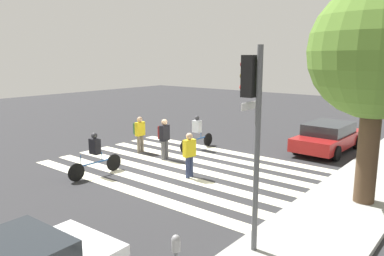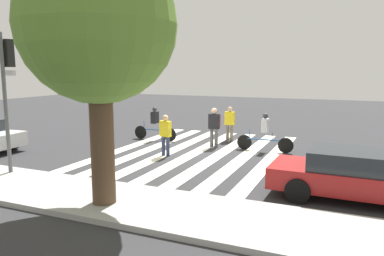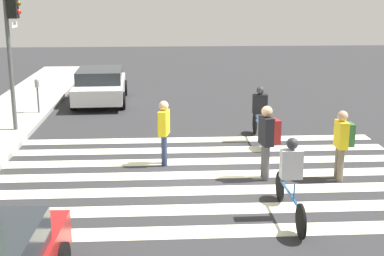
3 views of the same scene
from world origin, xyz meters
TOP-DOWN VIEW (x-y plane):
  - ground_plane at (0.00, 0.00)m, footprint 60.00×60.00m
  - sidewalk_curb at (0.00, 6.25)m, footprint 36.00×2.50m
  - crosswalk_stripes at (0.00, 0.00)m, footprint 6.65×10.00m
  - traffic_light at (4.06, 5.37)m, footprint 0.60×0.50m
  - street_tree at (-0.33, 6.57)m, footprint 3.65×3.65m
  - pedestrian_child_with_backpack at (0.84, 1.04)m, footprint 0.48×0.30m
  - pedestrian_adult_blue_shirt at (-0.34, -1.30)m, footprint 0.50×0.44m
  - pedestrian_adult_yellow_jacket at (-0.51, -2.96)m, footprint 0.45×0.38m
  - cyclist_far_lane at (2.82, -1.70)m, footprint 2.25×0.40m
  - cyclist_near_curb at (-2.54, -1.30)m, footprint 2.34×0.40m
  - car_parked_dark_suv at (-6.01, 3.52)m, footprint 4.43×2.05m

SIDE VIEW (x-z plane):
  - ground_plane at x=0.00m, z-range 0.00..0.00m
  - crosswalk_stripes at x=0.00m, z-range 0.00..0.01m
  - sidewalk_curb at x=0.00m, z-range 0.00..0.14m
  - car_parked_dark_suv at x=-6.01m, z-range 0.03..1.33m
  - cyclist_near_curb at x=-2.54m, z-range 0.07..1.65m
  - cyclist_far_lane at x=2.82m, z-range 0.07..1.66m
  - pedestrian_child_with_backpack at x=0.84m, z-range 0.10..1.72m
  - pedestrian_adult_yellow_jacket at x=-0.51m, z-range 0.14..1.76m
  - pedestrian_adult_blue_shirt at x=-0.34m, z-range 0.15..1.86m
  - traffic_light at x=4.06m, z-range 0.90..5.36m
  - street_tree at x=-0.33m, z-range 1.22..7.42m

